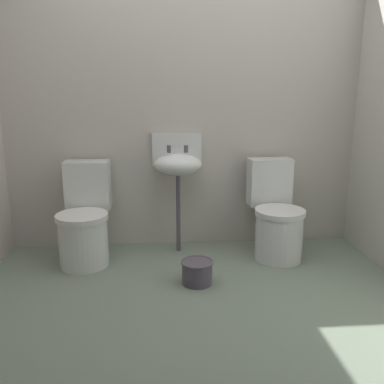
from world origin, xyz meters
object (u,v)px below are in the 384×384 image
(toilet_left, at_px, (85,223))
(toilet_right, at_px, (276,218))
(sink, at_px, (178,163))
(bucket, at_px, (197,271))

(toilet_left, height_order, toilet_right, same)
(sink, xyz_separation_m, bucket, (0.10, -0.66, -0.67))
(toilet_right, height_order, sink, sink)
(toilet_left, xyz_separation_m, sink, (0.75, 0.19, 0.43))
(sink, bearing_deg, toilet_left, -165.93)
(toilet_right, bearing_deg, sink, -16.39)
(toilet_right, bearing_deg, toilet_left, -3.08)
(toilet_right, bearing_deg, bucket, 31.30)
(bucket, bearing_deg, toilet_right, 34.38)
(toilet_left, relative_size, bucket, 3.34)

